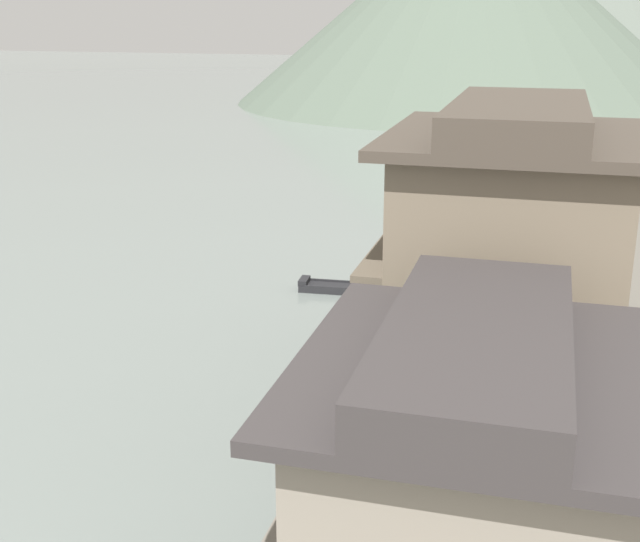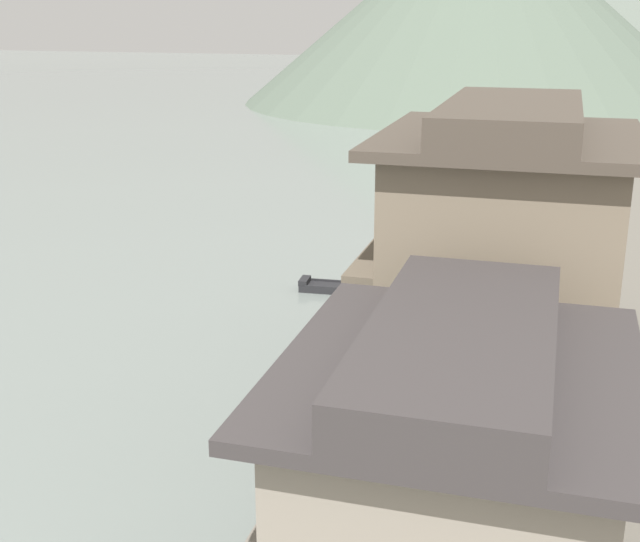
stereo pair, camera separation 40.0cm
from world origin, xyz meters
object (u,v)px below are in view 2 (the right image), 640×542
at_px(boat_moored_third, 461,168).
at_px(boat_moored_nearest, 416,225).
at_px(mooring_post_dock_far, 438,267).
at_px(boat_moored_far, 351,289).
at_px(mooring_post_dock_near, 297,537).
at_px(house_waterfront_nearest, 452,499).
at_px(boat_moored_second, 452,201).
at_px(house_waterfront_tall, 502,257).
at_px(mooring_post_dock_mid, 400,339).
at_px(house_waterfront_second, 500,289).

bearing_deg(boat_moored_third, boat_moored_nearest, -91.16).
xyz_separation_m(boat_moored_third, mooring_post_dock_far, (2.41, -27.23, 0.80)).
relative_size(boat_moored_far, mooring_post_dock_near, 4.90).
bearing_deg(house_waterfront_nearest, boat_moored_nearest, 100.79).
relative_size(boat_moored_third, mooring_post_dock_near, 6.45).
height_order(boat_moored_second, house_waterfront_nearest, house_waterfront_nearest).
bearing_deg(boat_moored_far, mooring_post_dock_near, -79.31).
xyz_separation_m(boat_moored_far, mooring_post_dock_near, (3.45, -18.27, 0.93)).
height_order(boat_moored_nearest, boat_moored_far, boat_moored_far).
bearing_deg(house_waterfront_tall, mooring_post_dock_far, 113.81).
bearing_deg(house_waterfront_tall, house_waterfront_nearest, -88.73).
bearing_deg(boat_moored_second, house_waterfront_nearest, -82.64).
xyz_separation_m(boat_moored_nearest, mooring_post_dock_mid, (2.75, -18.79, 1.00)).
bearing_deg(mooring_post_dock_mid, boat_moored_third, 93.86).
bearing_deg(mooring_post_dock_near, boat_moored_third, 92.95).
xyz_separation_m(house_waterfront_nearest, mooring_post_dock_far, (-3.27, 21.19, -2.60)).
bearing_deg(boat_moored_second, boat_moored_nearest, -100.06).
bearing_deg(mooring_post_dock_far, house_waterfront_nearest, -81.24).
bearing_deg(house_waterfront_tall, boat_moored_third, 98.97).
bearing_deg(house_waterfront_tall, house_waterfront_second, -86.53).
relative_size(boat_moored_second, mooring_post_dock_far, 5.59).
xyz_separation_m(boat_moored_nearest, house_waterfront_nearest, (6.02, -31.55, 3.51)).
height_order(house_waterfront_tall, mooring_post_dock_far, house_waterfront_tall).
height_order(mooring_post_dock_mid, mooring_post_dock_far, mooring_post_dock_mid).
distance_m(house_waterfront_nearest, mooring_post_dock_mid, 13.40).
bearing_deg(mooring_post_dock_near, boat_moored_nearest, 95.27).
xyz_separation_m(house_waterfront_tall, mooring_post_dock_mid, (-2.95, -1.76, -2.51)).
bearing_deg(mooring_post_dock_mid, mooring_post_dock_far, 90.00).
bearing_deg(house_waterfront_tall, mooring_post_dock_mid, -149.13).
bearing_deg(house_waterfront_nearest, house_waterfront_second, 89.07).
height_order(boat_moored_far, house_waterfront_tall, house_waterfront_tall).
distance_m(house_waterfront_tall, mooring_post_dock_near, 13.35).
bearing_deg(boat_moored_far, boat_moored_nearest, 86.53).
bearing_deg(boat_moored_far, boat_moored_third, 87.90).
bearing_deg(house_waterfront_tall, boat_moored_second, 101.07).
height_order(boat_moored_nearest, mooring_post_dock_near, mooring_post_dock_near).
height_order(boat_moored_far, mooring_post_dock_near, mooring_post_dock_near).
height_order(house_waterfront_nearest, house_waterfront_second, house_waterfront_second).
relative_size(boat_moored_second, mooring_post_dock_near, 4.99).
distance_m(boat_moored_third, boat_moored_far, 28.43).
bearing_deg(mooring_post_dock_far, boat_moored_second, 95.56).
xyz_separation_m(house_waterfront_nearest, house_waterfront_tall, (-0.32, 14.52, 0.00)).
xyz_separation_m(boat_moored_nearest, boat_moored_far, (-0.70, -11.53, 0.03)).
relative_size(boat_moored_far, house_waterfront_second, 0.51).
relative_size(house_waterfront_tall, mooring_post_dock_far, 8.08).
bearing_deg(house_waterfront_nearest, boat_moored_third, 96.68).
bearing_deg(boat_moored_nearest, house_waterfront_nearest, -79.21).
xyz_separation_m(boat_moored_far, mooring_post_dock_mid, (3.45, -7.26, 0.97)).
distance_m(boat_moored_third, mooring_post_dock_near, 46.75).
distance_m(boat_moored_third, house_waterfront_nearest, 48.87).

